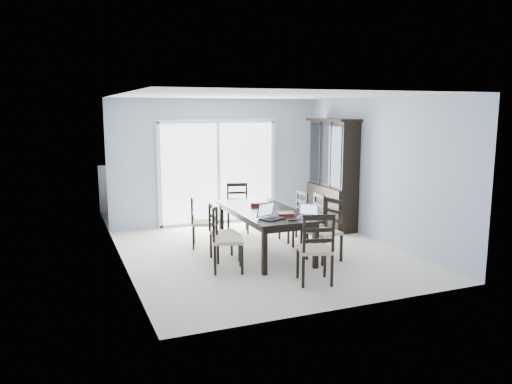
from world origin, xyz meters
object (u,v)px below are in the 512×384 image
chair_right_far (297,211)px  hot_tub (181,195)px  dining_table (264,214)px  china_hutch (333,175)px  game_box (258,205)px  chair_left_near (221,231)px  cell_phone (292,220)px  chair_left_mid (219,226)px  chair_left_far (198,216)px  laptop_silver (308,215)px  chair_end_far (237,202)px  chair_end_near (317,241)px  laptop_dark (272,216)px  chair_right_near (329,223)px  chair_right_mid (313,216)px

chair_right_far → hot_tub: size_ratio=0.55×
dining_table → hot_tub: bearing=99.7°
china_hutch → chair_right_far: china_hutch is taller
chair_right_far → game_box: size_ratio=4.17×
china_hutch → game_box: china_hutch is taller
chair_left_near → cell_phone: chair_left_near is taller
chair_left_near → chair_left_mid: (0.13, 0.51, -0.06)m
chair_left_far → cell_phone: chair_left_far is taller
chair_left_near → game_box: size_ratio=4.63×
chair_left_near → chair_left_mid: size_ratio=1.10×
game_box → chair_left_mid: bearing=-156.2°
laptop_silver → chair_right_far: bearing=104.9°
chair_end_far → hot_tub: 1.91m
chair_left_mid → game_box: 0.91m
chair_left_far → game_box: 1.07m
chair_left_mid → chair_end_far: size_ratio=0.96×
cell_phone → game_box: size_ratio=0.49×
chair_left_near → chair_left_mid: chair_left_near is taller
dining_table → chair_end_near: (0.08, -1.64, -0.06)m
chair_left_far → chair_right_far: 1.81m
chair_end_near → game_box: (-0.07, 1.92, 0.17)m
chair_left_near → chair_end_near: chair_end_near is taller
china_hutch → chair_left_mid: size_ratio=2.09×
chair_left_far → laptop_dark: size_ratio=2.58×
chair_left_near → laptop_dark: chair_left_near is taller
chair_left_near → chair_end_near: size_ratio=1.00×
dining_table → chair_left_mid: size_ratio=2.09×
laptop_silver → hot_tub: (-0.94, 4.25, -0.32)m
chair_left_near → chair_right_far: chair_left_near is taller
chair_right_near → hot_tub: chair_right_near is taller
laptop_silver → hot_tub: bearing=138.2°
laptop_dark → laptop_silver: size_ratio=1.13×
chair_right_mid → chair_left_near: bearing=111.5°
chair_end_near → game_box: size_ratio=4.65×
china_hutch → chair_end_far: size_ratio=2.01×
chair_left_far → chair_end_far: (1.02, 0.84, 0.02)m
laptop_silver → chair_left_far: bearing=163.2°
dining_table → china_hutch: china_hutch is taller
dining_table → chair_left_far: bearing=138.1°
dining_table → china_hutch: 2.41m
chair_left_near → chair_left_far: size_ratio=1.09×
china_hutch → chair_left_mid: (-2.83, -1.33, -0.51)m
chair_left_mid → chair_right_far: chair_left_mid is taller
dining_table → chair_left_mid: (-0.80, -0.08, -0.12)m
laptop_silver → chair_right_near: bearing=53.0°
chair_right_near → laptop_silver: bearing=95.4°
chair_left_near → chair_end_far: size_ratio=1.06×
chair_end_far → hot_tub: (-0.71, 1.77, -0.09)m
dining_table → chair_left_far: (-0.90, 0.81, -0.11)m
dining_table → chair_right_far: size_ratio=2.11×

